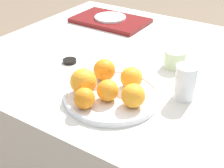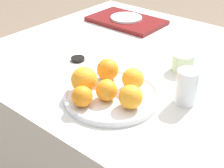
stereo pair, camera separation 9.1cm
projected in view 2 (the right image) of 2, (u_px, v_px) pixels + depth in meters
name	position (u px, v px, depth m)	size (l,w,h in m)	color
table	(146.00, 140.00, 1.34)	(1.24, 1.01, 0.76)	silver
fruit_platter	(112.00, 96.00, 0.93)	(0.29, 0.29, 0.02)	silver
orange_0	(107.00, 90.00, 0.89)	(0.06, 0.06, 0.06)	orange
orange_1	(84.00, 80.00, 0.93)	(0.08, 0.08, 0.08)	orange
orange_2	(82.00, 96.00, 0.87)	(0.06, 0.06, 0.06)	orange
orange_3	(131.00, 97.00, 0.86)	(0.07, 0.07, 0.07)	orange
orange_4	(108.00, 70.00, 0.99)	(0.07, 0.07, 0.07)	orange
orange_5	(133.00, 79.00, 0.94)	(0.07, 0.07, 0.07)	orange
water_glass	(187.00, 87.00, 0.89)	(0.06, 0.06, 0.11)	silver
serving_tray	(126.00, 21.00, 1.50)	(0.35, 0.22, 0.02)	maroon
side_plate	(126.00, 18.00, 1.49)	(0.15, 0.15, 0.01)	white
cup_0	(183.00, 62.00, 1.07)	(0.08, 0.08, 0.06)	#B7CC9E
soy_dish	(78.00, 59.00, 1.15)	(0.05, 0.05, 0.01)	black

